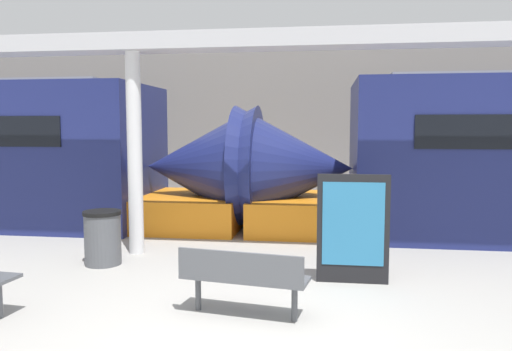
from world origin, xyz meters
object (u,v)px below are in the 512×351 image
poster_board (353,228)px  support_column_near (135,154)px  bench_near (243,275)px  trash_bin (103,237)px

poster_board → support_column_near: support_column_near is taller
bench_near → trash_bin: 3.20m
bench_near → support_column_near: (-2.30, 2.67, 1.22)m
trash_bin → poster_board: (3.87, -0.43, 0.34)m
bench_near → support_column_near: size_ratio=0.44×
trash_bin → support_column_near: size_ratio=0.25×
trash_bin → support_column_near: support_column_near is taller
trash_bin → bench_near: bearing=-36.6°
bench_near → support_column_near: support_column_near is taller
bench_near → poster_board: size_ratio=0.99×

